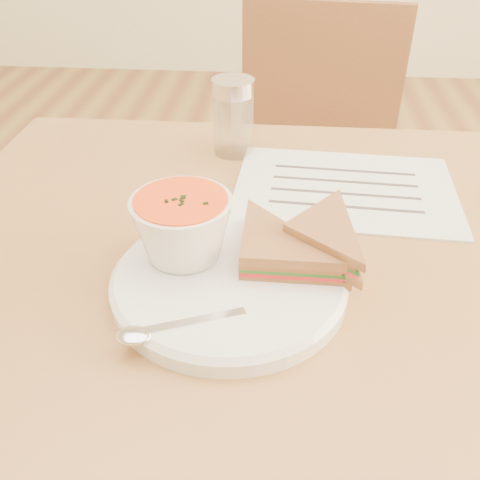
# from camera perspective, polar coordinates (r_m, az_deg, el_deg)

# --- Properties ---
(dining_table) EXTENTS (1.00, 0.70, 0.75)m
(dining_table) POSITION_cam_1_polar(r_m,az_deg,el_deg) (0.93, 6.33, -19.39)
(dining_table) COLOR brown
(dining_table) RESTS_ON floor
(chair_far) EXTENTS (0.44, 0.44, 0.88)m
(chair_far) POSITION_cam_1_polar(r_m,az_deg,el_deg) (1.32, 7.03, 3.58)
(chair_far) COLOR brown
(chair_far) RESTS_ON floor
(plate) EXTENTS (0.33, 0.33, 0.02)m
(plate) POSITION_cam_1_polar(r_m,az_deg,el_deg) (0.58, -1.17, -4.52)
(plate) COLOR white
(plate) RESTS_ON dining_table
(soup_bowl) EXTENTS (0.13, 0.13, 0.07)m
(soup_bowl) POSITION_cam_1_polar(r_m,az_deg,el_deg) (0.58, -6.12, 1.03)
(soup_bowl) COLOR white
(soup_bowl) RESTS_ON plate
(sandwich_half_a) EXTENTS (0.12, 0.12, 0.04)m
(sandwich_half_a) POSITION_cam_1_polar(r_m,az_deg,el_deg) (0.55, -0.14, -3.38)
(sandwich_half_a) COLOR #A06838
(sandwich_half_a) RESTS_ON plate
(sandwich_half_b) EXTENTS (0.15, 0.15, 0.03)m
(sandwich_half_b) POSITION_cam_1_polar(r_m,az_deg,el_deg) (0.58, 4.53, 0.38)
(sandwich_half_b) COLOR #A06838
(sandwich_half_b) RESTS_ON plate
(spoon) EXTENTS (0.17, 0.10, 0.01)m
(spoon) POSITION_cam_1_polar(r_m,az_deg,el_deg) (0.51, -5.77, -8.90)
(spoon) COLOR silver
(spoon) RESTS_ON plate
(paper_menu) EXTENTS (0.32, 0.24, 0.00)m
(paper_menu) POSITION_cam_1_polar(r_m,az_deg,el_deg) (0.77, 11.12, 5.42)
(paper_menu) COLOR white
(paper_menu) RESTS_ON dining_table
(condiment_shaker) EXTENTS (0.07, 0.07, 0.12)m
(condiment_shaker) POSITION_cam_1_polar(r_m,az_deg,el_deg) (0.84, -0.72, 12.97)
(condiment_shaker) COLOR silver
(condiment_shaker) RESTS_ON dining_table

